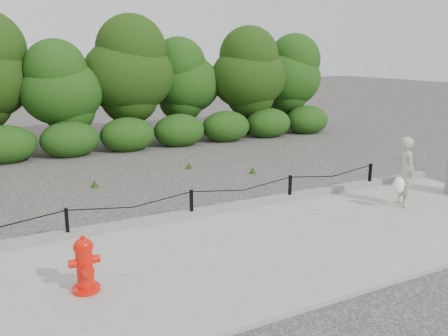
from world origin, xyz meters
TOP-DOWN VIEW (x-y plane):
  - ground at (0.00, 0.00)m, footprint 90.00×90.00m
  - sidewalk at (0.00, -2.00)m, footprint 14.00×4.00m
  - curb at (0.00, 0.05)m, footprint 14.00×0.22m
  - chain_barrier at (0.00, 0.00)m, footprint 10.06×0.06m
  - treeline at (0.78, 8.98)m, footprint 20.24×3.70m
  - fire_hydrant at (-2.63, -2.15)m, footprint 0.44×0.45m
  - pedestrian at (4.52, -1.50)m, footprint 0.76×0.66m

SIDE VIEW (x-z plane):
  - ground at x=0.00m, z-range 0.00..0.00m
  - sidewalk at x=0.00m, z-range 0.00..0.08m
  - curb at x=0.00m, z-range 0.08..0.22m
  - chain_barrier at x=0.00m, z-range 0.16..0.76m
  - fire_hydrant at x=-2.63m, z-range 0.06..0.91m
  - pedestrian at x=4.52m, z-range 0.06..1.63m
  - treeline at x=0.78m, z-range 0.19..4.88m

